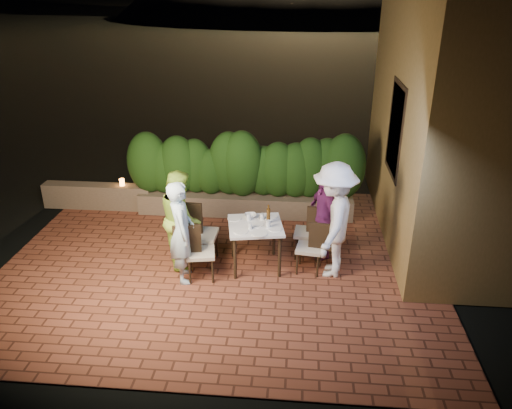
# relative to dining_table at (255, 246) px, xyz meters

# --- Properties ---
(ground) EXTENTS (400.00, 400.00, 0.00)m
(ground) POSITION_rel_dining_table_xyz_m (-0.59, -0.30, -0.40)
(ground) COLOR black
(ground) RESTS_ON ground
(terrace_floor) EXTENTS (7.00, 6.00, 0.15)m
(terrace_floor) POSITION_rel_dining_table_xyz_m (-0.59, 0.20, -0.45)
(terrace_floor) COLOR brown
(terrace_floor) RESTS_ON ground
(building_wall) EXTENTS (1.60, 5.00, 5.00)m
(building_wall) POSITION_rel_dining_table_xyz_m (3.01, 1.70, 2.12)
(building_wall) COLOR olive
(building_wall) RESTS_ON ground
(window_pane) EXTENTS (0.08, 1.00, 1.40)m
(window_pane) POSITION_rel_dining_table_xyz_m (2.23, 1.20, 1.62)
(window_pane) COLOR black
(window_pane) RESTS_ON building_wall
(window_frame) EXTENTS (0.06, 1.15, 1.55)m
(window_frame) POSITION_rel_dining_table_xyz_m (2.22, 1.20, 1.62)
(window_frame) COLOR black
(window_frame) RESTS_ON building_wall
(planter) EXTENTS (4.20, 0.55, 0.40)m
(planter) POSITION_rel_dining_table_xyz_m (-0.39, 2.00, -0.17)
(planter) COLOR brown
(planter) RESTS_ON ground
(hedge) EXTENTS (4.00, 0.70, 1.10)m
(hedge) POSITION_rel_dining_table_xyz_m (-0.39, 2.00, 0.57)
(hedge) COLOR #193B10
(hedge) RESTS_ON planter
(parapet) EXTENTS (2.20, 0.30, 0.50)m
(parapet) POSITION_rel_dining_table_xyz_m (-3.39, 2.00, -0.12)
(parapet) COLOR brown
(parapet) RESTS_ON ground
(hill) EXTENTS (52.00, 40.00, 22.00)m
(hill) POSITION_rel_dining_table_xyz_m (1.41, 59.70, -4.38)
(hill) COLOR black
(hill) RESTS_ON ground
(dining_table) EXTENTS (0.97, 0.97, 0.75)m
(dining_table) POSITION_rel_dining_table_xyz_m (0.00, 0.00, 0.00)
(dining_table) COLOR white
(dining_table) RESTS_ON ground
(plate_nw) EXTENTS (0.22, 0.22, 0.01)m
(plate_nw) POSITION_rel_dining_table_xyz_m (-0.20, -0.27, 0.38)
(plate_nw) COLOR white
(plate_nw) RESTS_ON dining_table
(plate_sw) EXTENTS (0.22, 0.22, 0.01)m
(plate_sw) POSITION_rel_dining_table_xyz_m (-0.35, 0.18, 0.38)
(plate_sw) COLOR white
(plate_sw) RESTS_ON dining_table
(plate_ne) EXTENTS (0.21, 0.21, 0.01)m
(plate_ne) POSITION_rel_dining_table_xyz_m (0.31, -0.13, 0.38)
(plate_ne) COLOR white
(plate_ne) RESTS_ON dining_table
(plate_se) EXTENTS (0.23, 0.23, 0.01)m
(plate_se) POSITION_rel_dining_table_xyz_m (0.22, 0.29, 0.38)
(plate_se) COLOR white
(plate_se) RESTS_ON dining_table
(plate_centre) EXTENTS (0.21, 0.21, 0.01)m
(plate_centre) POSITION_rel_dining_table_xyz_m (0.01, -0.02, 0.38)
(plate_centre) COLOR white
(plate_centre) RESTS_ON dining_table
(plate_front) EXTENTS (0.24, 0.24, 0.01)m
(plate_front) POSITION_rel_dining_table_xyz_m (0.09, -0.31, 0.38)
(plate_front) COLOR white
(plate_front) RESTS_ON dining_table
(glass_nw) EXTENTS (0.06, 0.06, 0.10)m
(glass_nw) POSITION_rel_dining_table_xyz_m (-0.07, -0.16, 0.43)
(glass_nw) COLOR silver
(glass_nw) RESTS_ON dining_table
(glass_sw) EXTENTS (0.07, 0.07, 0.11)m
(glass_sw) POSITION_rel_dining_table_xyz_m (-0.12, 0.14, 0.43)
(glass_sw) COLOR silver
(glass_sw) RESTS_ON dining_table
(glass_ne) EXTENTS (0.07, 0.07, 0.12)m
(glass_ne) POSITION_rel_dining_table_xyz_m (0.21, -0.09, 0.44)
(glass_ne) COLOR silver
(glass_ne) RESTS_ON dining_table
(glass_se) EXTENTS (0.06, 0.06, 0.11)m
(glass_se) POSITION_rel_dining_table_xyz_m (0.09, 0.19, 0.43)
(glass_se) COLOR silver
(glass_se) RESTS_ON dining_table
(beer_bottle) EXTENTS (0.06, 0.06, 0.31)m
(beer_bottle) POSITION_rel_dining_table_xyz_m (0.20, 0.07, 0.53)
(beer_bottle) COLOR #45280B
(beer_bottle) RESTS_ON dining_table
(bowl) EXTENTS (0.23, 0.23, 0.05)m
(bowl) POSITION_rel_dining_table_xyz_m (-0.11, 0.27, 0.40)
(bowl) COLOR white
(bowl) RESTS_ON dining_table
(chair_left_front) EXTENTS (0.49, 0.49, 0.91)m
(chair_left_front) POSITION_rel_dining_table_xyz_m (-0.80, -0.41, 0.08)
(chair_left_front) COLOR black
(chair_left_front) RESTS_ON ground
(chair_left_back) EXTENTS (0.50, 0.50, 1.05)m
(chair_left_back) POSITION_rel_dining_table_xyz_m (-0.88, 0.06, 0.15)
(chair_left_back) COLOR black
(chair_left_back) RESTS_ON ground
(chair_right_front) EXTENTS (0.45, 0.45, 0.85)m
(chair_right_front) POSITION_rel_dining_table_xyz_m (0.85, -0.06, 0.05)
(chair_right_front) COLOR black
(chair_right_front) RESTS_ON ground
(chair_right_back) EXTENTS (0.45, 0.45, 0.91)m
(chair_right_back) POSITION_rel_dining_table_xyz_m (0.82, 0.42, 0.08)
(chair_right_back) COLOR black
(chair_right_back) RESTS_ON ground
(diner_blue) EXTENTS (0.55, 0.68, 1.61)m
(diner_blue) POSITION_rel_dining_table_xyz_m (-1.07, -0.46, 0.43)
(diner_blue) COLOR silver
(diner_blue) RESTS_ON ground
(diner_green) EXTENTS (0.84, 0.94, 1.59)m
(diner_green) POSITION_rel_dining_table_xyz_m (-1.19, 0.04, 0.42)
(diner_green) COLOR #9BC83E
(diner_green) RESTS_ON ground
(diner_white) EXTENTS (0.91, 1.30, 1.83)m
(diner_white) POSITION_rel_dining_table_xyz_m (1.20, -0.08, 0.54)
(diner_white) COLOR white
(diner_white) RESTS_ON ground
(diner_purple) EXTENTS (0.68, 0.94, 1.48)m
(diner_purple) POSITION_rel_dining_table_xyz_m (1.07, 0.45, 0.37)
(diner_purple) COLOR #792872
(diner_purple) RESTS_ON ground
(parapet_lamp) EXTENTS (0.10, 0.10, 0.14)m
(parapet_lamp) POSITION_rel_dining_table_xyz_m (-2.85, 2.00, 0.20)
(parapet_lamp) COLOR orange
(parapet_lamp) RESTS_ON parapet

